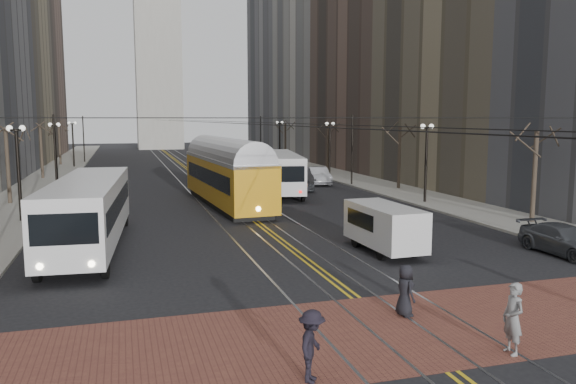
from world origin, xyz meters
TOP-DOWN VIEW (x-y plane):
  - ground at (0.00, 0.00)m, footprint 260.00×260.00m
  - sidewalk_left at (-15.00, 45.00)m, footprint 5.00×140.00m
  - sidewalk_right at (15.00, 45.00)m, footprint 5.00×140.00m
  - crosswalk_band at (0.00, -4.00)m, footprint 25.00×6.00m
  - streetcar_rails at (0.00, 45.00)m, footprint 4.80×130.00m
  - centre_lines at (0.00, 45.00)m, footprint 0.42×130.00m
  - building_left_far at (-25.50, 86.00)m, footprint 16.00×20.00m
  - building_right_mid at (25.50, 46.00)m, footprint 16.00×20.00m
  - building_right_far at (25.50, 86.00)m, footprint 16.00×20.00m
  - lamp_posts at (-0.00, 28.75)m, footprint 27.60×57.20m
  - street_trees at (0.00, 35.25)m, footprint 31.68×53.28m
  - trolley_wires at (0.00, 34.83)m, footprint 25.96×120.00m
  - transit_bus at (-9.34, 9.78)m, footprint 3.82×13.70m
  - streetcar at (-0.50, 21.65)m, footprint 3.92×16.03m
  - rear_bus at (5.00, 26.86)m, footprint 4.97×13.12m
  - cargo_van at (4.00, 5.00)m, footprint 2.08×5.10m
  - sedan_grey at (6.88, 27.91)m, footprint 2.13×4.55m
  - sedan_silver at (10.22, 31.83)m, footprint 2.39×5.16m
  - sedan_parked at (11.80, 2.20)m, footprint 2.00×4.76m
  - pedestrian_a at (0.79, -3.05)m, footprint 0.59×0.85m
  - pedestrian_b at (2.13, -6.50)m, footprint 0.50×0.73m
  - pedestrian_d at (-3.53, -6.50)m, footprint 1.16×1.32m

SIDE VIEW (x-z plane):
  - ground at x=0.00m, z-range 0.00..0.00m
  - streetcar_rails at x=0.00m, z-range 0.00..0.01m
  - crosswalk_band at x=0.00m, z-range 0.00..0.01m
  - centre_lines at x=0.00m, z-range 0.01..0.01m
  - sidewalk_left at x=-15.00m, z-range 0.00..0.15m
  - sidewalk_right at x=15.00m, z-range 0.00..0.15m
  - sedan_parked at x=11.80m, z-range 0.00..1.37m
  - sedan_grey at x=6.88m, z-range 0.00..1.51m
  - sedan_silver at x=10.22m, z-range 0.00..1.64m
  - pedestrian_a at x=0.79m, z-range 0.01..1.68m
  - pedestrian_d at x=-3.53m, z-range 0.01..1.78m
  - pedestrian_b at x=2.13m, z-range 0.01..1.97m
  - cargo_van at x=4.00m, z-range 0.00..2.23m
  - rear_bus at x=5.00m, z-range 0.00..3.35m
  - transit_bus at x=-9.34m, z-range 0.00..3.38m
  - streetcar at x=-0.50m, z-range 0.00..3.74m
  - street_trees at x=0.00m, z-range 0.00..5.60m
  - lamp_posts at x=0.00m, z-range 0.00..5.60m
  - trolley_wires at x=0.00m, z-range 0.47..7.07m
  - building_right_mid at x=25.50m, z-range 0.00..34.00m
  - building_left_far at x=-25.50m, z-range 0.00..40.00m
  - building_right_far at x=25.50m, z-range 0.00..40.00m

